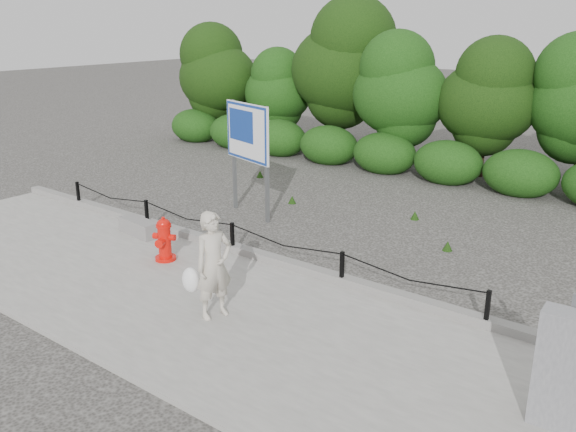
% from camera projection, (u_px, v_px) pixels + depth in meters
% --- Properties ---
extents(ground, '(90.00, 90.00, 0.00)m').
position_uv_depth(ground, '(233.00, 256.00, 11.84)').
color(ground, '#2D2B28').
rests_on(ground, ground).
extents(sidewalk, '(14.00, 4.00, 0.08)m').
position_uv_depth(sidewalk, '(153.00, 288.00, 10.32)').
color(sidewalk, gray).
rests_on(sidewalk, ground).
extents(curb, '(14.00, 0.22, 0.14)m').
position_uv_depth(curb, '(234.00, 248.00, 11.83)').
color(curb, slate).
rests_on(curb, sidewalk).
extents(chain_barrier, '(10.06, 0.06, 0.60)m').
position_uv_depth(chain_barrier, '(232.00, 234.00, 11.70)').
color(chain_barrier, black).
rests_on(chain_barrier, sidewalk).
extents(treeline, '(20.17, 4.05, 5.16)m').
position_uv_depth(treeline, '(454.00, 82.00, 17.48)').
color(treeline, black).
rests_on(treeline, ground).
extents(fire_hydrant, '(0.51, 0.51, 0.84)m').
position_uv_depth(fire_hydrant, '(164.00, 240.00, 11.31)').
color(fire_hydrant, red).
rests_on(fire_hydrant, sidewalk).
extents(pedestrian, '(0.77, 0.69, 1.66)m').
position_uv_depth(pedestrian, '(212.00, 266.00, 9.05)').
color(pedestrian, beige).
rests_on(pedestrian, sidewalk).
extents(concrete_block, '(1.04, 0.45, 0.32)m').
position_uv_depth(concrete_block, '(139.00, 227.00, 12.73)').
color(concrete_block, slate).
rests_on(concrete_block, sidewalk).
extents(utility_cabinet, '(0.54, 0.39, 1.53)m').
position_uv_depth(utility_cabinet, '(561.00, 369.00, 6.61)').
color(utility_cabinet, gray).
rests_on(utility_cabinet, sidewalk).
extents(advertising_sign, '(1.58, 0.54, 2.60)m').
position_uv_depth(advertising_sign, '(248.00, 137.00, 13.73)').
color(advertising_sign, slate).
rests_on(advertising_sign, ground).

